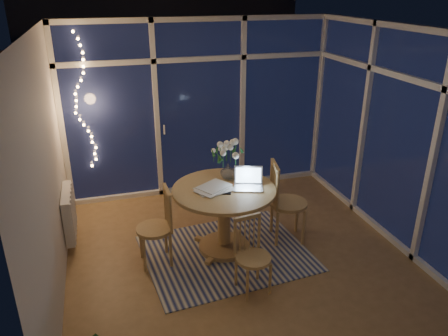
{
  "coord_description": "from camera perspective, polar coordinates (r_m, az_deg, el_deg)",
  "views": [
    {
      "loc": [
        -1.44,
        -4.19,
        3.0
      ],
      "look_at": [
        -0.14,
        0.25,
        1.05
      ],
      "focal_mm": 35.0,
      "sensor_mm": 36.0,
      "label": 1
    }
  ],
  "objects": [
    {
      "name": "window_wall_back",
      "position": [
        6.54,
        -3.12,
        7.75
      ],
      "size": [
        4.0,
        0.1,
        2.6
      ],
      "primitive_type": "cube",
      "color": "white",
      "rests_on": "floor"
    },
    {
      "name": "chair_right",
      "position": [
        5.46,
        8.43,
        -4.35
      ],
      "size": [
        0.57,
        0.57,
        1.05
      ],
      "primitive_type": "cube",
      "rotation": [
        0.0,
        0.0,
        1.38
      ],
      "color": "#AA874C",
      "rests_on": "floor"
    },
    {
      "name": "phone",
      "position": [
        4.92,
        0.28,
        -3.32
      ],
      "size": [
        0.12,
        0.09,
        0.01
      ],
      "primitive_type": "cube",
      "rotation": [
        0.0,
        0.0,
        -0.33
      ],
      "color": "black",
      "rests_on": "dining_table"
    },
    {
      "name": "flower_vase",
      "position": [
        5.26,
        0.51,
        -0.32
      ],
      "size": [
        0.22,
        0.22,
        0.21
      ],
      "primitive_type": "imported",
      "rotation": [
        0.0,
        0.0,
        0.09
      ],
      "color": "silver",
      "rests_on": "dining_table"
    },
    {
      "name": "bowl",
      "position": [
        5.32,
        2.62,
        -1.1
      ],
      "size": [
        0.17,
        0.17,
        0.04
      ],
      "primitive_type": "imported",
      "rotation": [
        0.0,
        0.0,
        0.09
      ],
      "color": "white",
      "rests_on": "dining_table"
    },
    {
      "name": "chair_front",
      "position": [
        4.58,
        3.86,
        -11.47
      ],
      "size": [
        0.44,
        0.44,
        0.84
      ],
      "primitive_type": "cube",
      "rotation": [
        0.0,
        0.0,
        0.14
      ],
      "color": "#AA874C",
      "rests_on": "floor"
    },
    {
      "name": "garden_patio",
      "position": [
        9.87,
        -4.25,
        4.74
      ],
      "size": [
        12.0,
        6.0,
        0.1
      ],
      "primitive_type": "cube",
      "color": "black",
      "rests_on": "ground"
    },
    {
      "name": "ceiling",
      "position": [
        4.44,
        2.71,
        17.67
      ],
      "size": [
        4.0,
        4.0,
        0.0
      ],
      "primitive_type": "plane",
      "color": "silver",
      "rests_on": "wall_back"
    },
    {
      "name": "garden_shrubs",
      "position": [
        8.03,
        -10.98,
        3.91
      ],
      "size": [
        0.9,
        0.9,
        0.9
      ],
      "primitive_type": "sphere",
      "color": "black",
      "rests_on": "ground"
    },
    {
      "name": "neighbour_roof",
      "position": [
        12.83,
        -9.05,
        19.02
      ],
      "size": [
        7.0,
        3.0,
        2.2
      ],
      "primitive_type": "cube",
      "color": "#303239",
      "rests_on": "ground"
    },
    {
      "name": "floor",
      "position": [
        5.35,
        2.19,
        -11.29
      ],
      "size": [
        4.0,
        4.0,
        0.0
      ],
      "primitive_type": "plane",
      "color": "olive",
      "rests_on": "ground"
    },
    {
      "name": "wall_right",
      "position": [
        5.68,
        21.97,
        3.73
      ],
      "size": [
        0.04,
        4.0,
        2.6
      ],
      "primitive_type": "cube",
      "color": "beige",
      "rests_on": "floor"
    },
    {
      "name": "rug",
      "position": [
        5.37,
        0.3,
        -11.03
      ],
      "size": [
        2.03,
        1.69,
        0.01
      ],
      "primitive_type": "cube",
      "rotation": [
        0.0,
        0.0,
        0.09
      ],
      "color": "beige",
      "rests_on": "floor"
    },
    {
      "name": "wall_front",
      "position": [
        3.12,
        14.44,
        -10.99
      ],
      "size": [
        4.0,
        0.04,
        2.6
      ],
      "primitive_type": "cube",
      "color": "beige",
      "rests_on": "floor"
    },
    {
      "name": "chair_left",
      "position": [
        5.04,
        -9.11,
        -7.63
      ],
      "size": [
        0.44,
        0.44,
        0.94
      ],
      "primitive_type": "cube",
      "rotation": [
        0.0,
        0.0,
        -1.55
      ],
      "color": "#AA874C",
      "rests_on": "floor"
    },
    {
      "name": "dining_table",
      "position": [
        5.24,
        -0.01,
        -6.76
      ],
      "size": [
        1.31,
        1.31,
        0.82
      ],
      "primitive_type": "cylinder",
      "rotation": [
        0.0,
        0.0,
        0.09
      ],
      "color": "#AA874C",
      "rests_on": "floor"
    },
    {
      "name": "wall_back",
      "position": [
        6.57,
        -3.2,
        7.84
      ],
      "size": [
        4.0,
        0.04,
        2.6
      ],
      "primitive_type": "cube",
      "color": "beige",
      "rests_on": "floor"
    },
    {
      "name": "radiator",
      "position": [
        5.73,
        -19.6,
        -5.56
      ],
      "size": [
        0.1,
        0.7,
        0.58
      ],
      "primitive_type": "cube",
      "color": "silver",
      "rests_on": "wall_left"
    },
    {
      "name": "newspapers",
      "position": [
        5.03,
        -1.37,
        -2.63
      ],
      "size": [
        0.44,
        0.4,
        0.02
      ],
      "primitive_type": "cube",
      "rotation": [
        0.0,
        0.0,
        0.45
      ],
      "color": "silver",
      "rests_on": "dining_table"
    },
    {
      "name": "laptop",
      "position": [
        5.01,
        3.22,
        -1.4
      ],
      "size": [
        0.41,
        0.38,
        0.24
      ],
      "primitive_type": null,
      "rotation": [
        0.0,
        0.0,
        -0.33
      ],
      "color": "silver",
      "rests_on": "dining_table"
    },
    {
      "name": "fairy_lights",
      "position": [
        6.25,
        -18.02,
        8.08
      ],
      "size": [
        0.24,
        0.1,
        1.85
      ],
      "primitive_type": null,
      "color": "#FBB264",
      "rests_on": "window_wall_back"
    },
    {
      "name": "wall_left",
      "position": [
        4.55,
        -22.18,
        -0.86
      ],
      "size": [
        0.04,
        4.0,
        2.6
      ],
      "primitive_type": "cube",
      "color": "beige",
      "rests_on": "floor"
    },
    {
      "name": "garden_fence",
      "position": [
        10.01,
        -7.88,
        10.54
      ],
      "size": [
        11.0,
        0.08,
        1.8
      ],
      "primitive_type": "cube",
      "color": "#3B1E15",
      "rests_on": "ground"
    },
    {
      "name": "window_wall_right",
      "position": [
        5.65,
        21.65,
        3.7
      ],
      "size": [
        0.1,
        4.0,
        2.6
      ],
      "primitive_type": "cube",
      "color": "white",
      "rests_on": "floor"
    }
  ]
}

